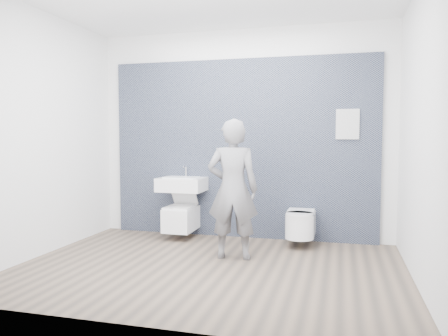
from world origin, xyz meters
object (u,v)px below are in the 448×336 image
(toilet_rounded, at_px, (300,224))
(visitor, at_px, (233,189))
(washbasin, at_px, (182,184))
(toilet_square, at_px, (181,217))

(toilet_rounded, distance_m, visitor, 1.13)
(washbasin, distance_m, toilet_rounded, 1.65)
(toilet_square, bearing_deg, visitor, -40.50)
(toilet_square, distance_m, visitor, 1.29)
(toilet_square, bearing_deg, washbasin, 90.00)
(toilet_rounded, height_order, visitor, visitor)
(visitor, bearing_deg, toilet_square, -48.33)
(washbasin, bearing_deg, visitor, -41.75)
(toilet_square, height_order, toilet_rounded, toilet_square)
(visitor, bearing_deg, washbasin, -49.58)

